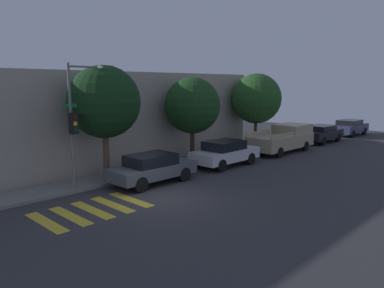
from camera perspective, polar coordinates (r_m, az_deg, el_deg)
name	(u,v)px	position (r m, az deg, el deg)	size (l,w,h in m)	color
ground_plane	(161,199)	(15.69, -4.82, -8.32)	(60.00, 60.00, 0.00)	#333335
sidewalk	(105,179)	(18.89, -13.12, -5.29)	(26.00, 1.89, 0.14)	slate
building_row	(60,120)	(22.20, -19.45, 3.41)	(26.00, 6.00, 5.36)	#A89E8E
crosswalk	(92,210)	(14.81, -14.98, -9.68)	(4.02, 2.60, 0.00)	gold
traffic_light_pole	(79,111)	(16.85, -16.85, 4.86)	(2.05, 0.56, 5.58)	slate
sedan_near_corner	(152,168)	(17.86, -6.08, -3.64)	(4.29, 1.78, 1.43)	#4C5156
sedan_middle	(225,153)	(21.65, 5.05, -1.30)	(4.32, 1.86, 1.48)	silver
pickup_truck	(283,138)	(26.79, 13.70, 0.83)	(5.55, 2.14, 1.84)	tan
sedan_far_end	(321,133)	(32.00, 19.11, 1.58)	(4.43, 1.85, 1.41)	black
sedan_tail_of_row	(350,127)	(37.22, 22.89, 2.40)	(4.44, 1.87, 1.46)	#2D3351
tree_near_corner	(104,102)	(18.10, -13.23, 6.23)	(3.43, 3.43, 5.59)	brown
tree_midblock	(192,106)	(21.88, 0.06, 5.86)	(3.27, 3.27, 5.09)	#42301E
tree_far_end	(256,99)	(26.86, 9.77, 6.83)	(3.51, 3.51, 5.43)	#42301E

